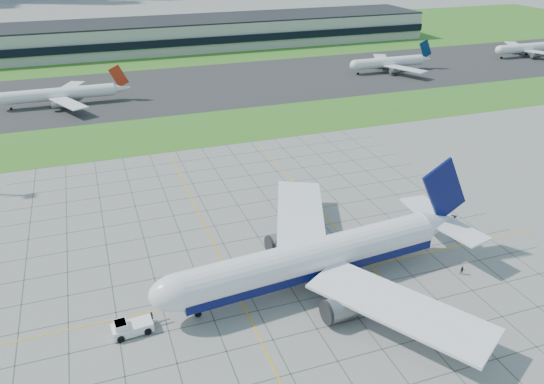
{
  "coord_description": "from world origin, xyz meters",
  "views": [
    {
      "loc": [
        -30.91,
        -79.84,
        61.07
      ],
      "look_at": [
        5.68,
        22.87,
        7.0
      ],
      "focal_mm": 35.0,
      "sensor_mm": 36.0,
      "label": 1
    }
  ],
  "objects_px": {
    "crew_far": "(462,271)",
    "pushback_tug": "(130,327)",
    "crew_near": "(152,317)",
    "distant_jet_2": "(389,62)",
    "distant_jet_3": "(528,48)",
    "distant_jet_1": "(62,94)",
    "airliner": "(315,258)"
  },
  "relations": [
    {
      "from": "crew_near",
      "to": "crew_far",
      "type": "distance_m",
      "value": 59.93
    },
    {
      "from": "crew_near",
      "to": "distant_jet_2",
      "type": "bearing_deg",
      "value": -24.34
    },
    {
      "from": "pushback_tug",
      "to": "distant_jet_2",
      "type": "distance_m",
      "value": 200.53
    },
    {
      "from": "airliner",
      "to": "crew_far",
      "type": "xyz_separation_m",
      "value": [
        28.75,
        -7.1,
        -4.84
      ]
    },
    {
      "from": "distant_jet_1",
      "to": "distant_jet_2",
      "type": "xyz_separation_m",
      "value": [
        147.29,
        5.04,
        -0.0
      ]
    },
    {
      "from": "airliner",
      "to": "distant_jet_3",
      "type": "bearing_deg",
      "value": 33.08
    },
    {
      "from": "crew_near",
      "to": "pushback_tug",
      "type": "bearing_deg",
      "value": 133.31
    },
    {
      "from": "pushback_tug",
      "to": "crew_far",
      "type": "height_order",
      "value": "pushback_tug"
    },
    {
      "from": "crew_near",
      "to": "crew_far",
      "type": "height_order",
      "value": "crew_near"
    },
    {
      "from": "crew_near",
      "to": "distant_jet_1",
      "type": "xyz_separation_m",
      "value": [
        -14.21,
        139.61,
        3.51
      ]
    },
    {
      "from": "crew_far",
      "to": "distant_jet_2",
      "type": "bearing_deg",
      "value": 96.28
    },
    {
      "from": "distant_jet_2",
      "to": "distant_jet_3",
      "type": "xyz_separation_m",
      "value": [
        87.44,
        5.11,
        -0.0
      ]
    },
    {
      "from": "crew_far",
      "to": "crew_near",
      "type": "bearing_deg",
      "value": -153.93
    },
    {
      "from": "airliner",
      "to": "crew_far",
      "type": "height_order",
      "value": "airliner"
    },
    {
      "from": "crew_near",
      "to": "distant_jet_1",
      "type": "distance_m",
      "value": 140.37
    },
    {
      "from": "pushback_tug",
      "to": "distant_jet_3",
      "type": "relative_size",
      "value": 0.23
    },
    {
      "from": "distant_jet_2",
      "to": "distant_jet_1",
      "type": "bearing_deg",
      "value": -178.04
    },
    {
      "from": "crew_near",
      "to": "crew_far",
      "type": "bearing_deg",
      "value": -77.88
    },
    {
      "from": "pushback_tug",
      "to": "crew_near",
      "type": "relative_size",
      "value": 5.07
    },
    {
      "from": "crew_near",
      "to": "distant_jet_2",
      "type": "distance_m",
      "value": 196.59
    },
    {
      "from": "distant_jet_1",
      "to": "crew_near",
      "type": "bearing_deg",
      "value": -84.19
    },
    {
      "from": "crew_near",
      "to": "distant_jet_2",
      "type": "relative_size",
      "value": 0.05
    },
    {
      "from": "distant_jet_3",
      "to": "pushback_tug",
      "type": "bearing_deg",
      "value": -145.96
    },
    {
      "from": "distant_jet_1",
      "to": "distant_jet_2",
      "type": "distance_m",
      "value": 147.38
    },
    {
      "from": "pushback_tug",
      "to": "distant_jet_2",
      "type": "bearing_deg",
      "value": 41.83
    },
    {
      "from": "crew_far",
      "to": "pushback_tug",
      "type": "bearing_deg",
      "value": -151.94
    },
    {
      "from": "crew_near",
      "to": "distant_jet_3",
      "type": "distance_m",
      "value": 266.58
    },
    {
      "from": "pushback_tug",
      "to": "distant_jet_1",
      "type": "bearing_deg",
      "value": 89.1
    },
    {
      "from": "pushback_tug",
      "to": "crew_far",
      "type": "relative_size",
      "value": 5.44
    },
    {
      "from": "crew_far",
      "to": "distant_jet_1",
      "type": "xyz_separation_m",
      "value": [
        -73.8,
        146.03,
        3.57
      ]
    },
    {
      "from": "airliner",
      "to": "crew_near",
      "type": "bearing_deg",
      "value": 176.18
    },
    {
      "from": "distant_jet_2",
      "to": "distant_jet_3",
      "type": "bearing_deg",
      "value": 3.35
    }
  ]
}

